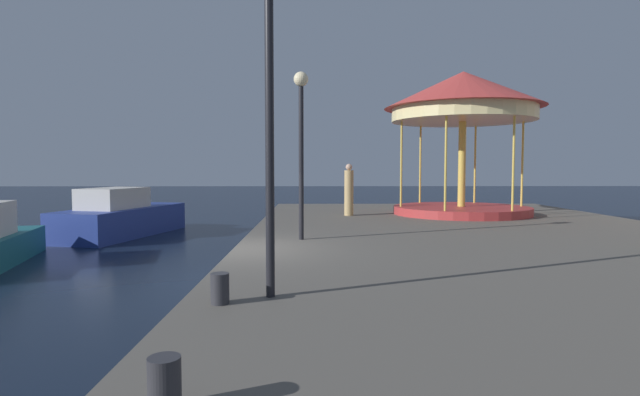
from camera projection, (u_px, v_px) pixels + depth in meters
name	position (u px, v px, depth m)	size (l,w,h in m)	color
ground_plane	(234.00, 284.00, 10.86)	(120.00, 120.00, 0.00)	black
quay_dock	(522.00, 266.00, 10.91)	(12.76, 27.22, 0.80)	#5B564F
motorboat_blue	(121.00, 217.00, 18.63)	(3.40, 6.06, 1.84)	navy
carousel	(463.00, 109.00, 18.66)	(5.93, 5.93, 5.41)	#B23333
lamp_post_near_edge	(269.00, 65.00, 6.56)	(0.36, 0.36, 4.63)	black
lamp_post_mid_promenade	(301.00, 125.00, 12.02)	(0.36, 0.36, 4.10)	black
bollard_center	(164.00, 384.00, 3.55)	(0.24, 0.24, 0.40)	#2D2D33
bollard_north	(220.00, 289.00, 6.39)	(0.24, 0.24, 0.40)	#2D2D33
person_by_the_water	(349.00, 191.00, 18.33)	(0.34, 0.34, 1.92)	tan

